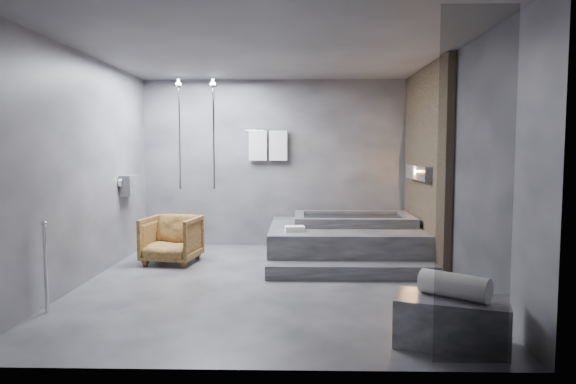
{
  "coord_description": "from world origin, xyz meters",
  "views": [
    {
      "loc": [
        0.39,
        -6.17,
        1.63
      ],
      "look_at": [
        0.23,
        0.3,
        1.09
      ],
      "focal_mm": 32.0,
      "sensor_mm": 36.0,
      "label": 1
    }
  ],
  "objects": [
    {
      "name": "room",
      "position": [
        0.4,
        0.24,
        1.73
      ],
      "size": [
        5.0,
        5.04,
        2.82
      ],
      "color": "#2F2F31",
      "rests_on": "ground"
    },
    {
      "name": "tub_deck",
      "position": [
        1.05,
        1.45,
        0.25
      ],
      "size": [
        2.2,
        2.0,
        0.5
      ],
      "primitive_type": "cube",
      "color": "#343437",
      "rests_on": "ground"
    },
    {
      "name": "tub_step",
      "position": [
        1.05,
        0.27,
        0.09
      ],
      "size": [
        2.2,
        0.36,
        0.18
      ],
      "primitive_type": "cube",
      "color": "#343437",
      "rests_on": "ground"
    },
    {
      "name": "concrete_bench",
      "position": [
        1.64,
        -1.98,
        0.2
      ],
      "size": [
        1.01,
        0.75,
        0.4
      ],
      "primitive_type": "cube",
      "rotation": [
        0.0,
        0.0,
        -0.32
      ],
      "color": "#363638",
      "rests_on": "ground"
    },
    {
      "name": "driftwood_chair",
      "position": [
        -1.46,
        1.09,
        0.34
      ],
      "size": [
        0.83,
        0.85,
        0.68
      ],
      "primitive_type": "imported",
      "rotation": [
        0.0,
        0.0,
        -0.15
      ],
      "color": "#442B11",
      "rests_on": "ground"
    },
    {
      "name": "rolled_towel",
      "position": [
        1.66,
        -1.98,
        0.51
      ],
      "size": [
        0.57,
        0.52,
        0.21
      ],
      "primitive_type": "cylinder",
      "rotation": [
        0.0,
        1.57,
        -0.68
      ],
      "color": "white",
      "rests_on": "concrete_bench"
    },
    {
      "name": "deck_towel",
      "position": [
        0.31,
        0.89,
        0.54
      ],
      "size": [
        0.29,
        0.23,
        0.07
      ],
      "primitive_type": "cube",
      "rotation": [
        0.0,
        0.0,
        0.12
      ],
      "color": "white",
      "rests_on": "tub_deck"
    }
  ]
}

